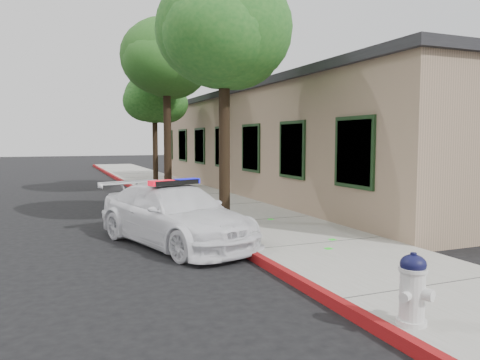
% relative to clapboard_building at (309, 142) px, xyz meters
% --- Properties ---
extents(ground, '(120.00, 120.00, 0.00)m').
position_rel_clapboard_building_xyz_m(ground, '(-6.69, -9.00, -2.13)').
color(ground, black).
rests_on(ground, ground).
extents(sidewalk, '(3.20, 60.00, 0.15)m').
position_rel_clapboard_building_xyz_m(sidewalk, '(-5.09, -6.00, -2.05)').
color(sidewalk, gray).
rests_on(sidewalk, ground).
extents(red_curb, '(0.14, 60.00, 0.16)m').
position_rel_clapboard_building_xyz_m(red_curb, '(-6.63, -6.00, -2.05)').
color(red_curb, maroon).
rests_on(red_curb, ground).
extents(clapboard_building, '(7.30, 20.89, 4.24)m').
position_rel_clapboard_building_xyz_m(clapboard_building, '(0.00, 0.00, 0.00)').
color(clapboard_building, '#9B8166').
rests_on(clapboard_building, ground).
extents(police_car, '(3.09, 4.75, 1.40)m').
position_rel_clapboard_building_xyz_m(police_car, '(-7.64, -7.37, -1.48)').
color(police_car, white).
rests_on(police_car, ground).
extents(fire_hydrant, '(0.47, 0.41, 0.83)m').
position_rel_clapboard_building_xyz_m(fire_hydrant, '(-6.34, -13.03, -1.56)').
color(fire_hydrant, silver).
rests_on(fire_hydrant, sidewalk).
extents(street_tree_near, '(3.41, 3.50, 6.24)m').
position_rel_clapboard_building_xyz_m(street_tree_near, '(-5.98, -6.00, 2.68)').
color(street_tree_near, black).
rests_on(street_tree_near, sidewalk).
extents(street_tree_mid, '(3.56, 3.70, 6.80)m').
position_rel_clapboard_building_xyz_m(street_tree_mid, '(-5.76, 1.08, 3.15)').
color(street_tree_mid, black).
rests_on(street_tree_mid, sidewalk).
extents(street_tree_far, '(2.99, 2.73, 5.17)m').
position_rel_clapboard_building_xyz_m(street_tree_far, '(-5.55, 4.22, 1.91)').
color(street_tree_far, black).
rests_on(street_tree_far, sidewalk).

